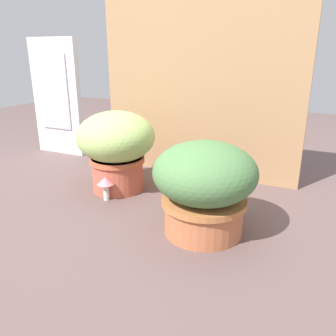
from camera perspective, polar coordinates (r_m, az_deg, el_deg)
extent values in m
plane|color=brown|center=(1.61, -3.70, -5.99)|extent=(6.00, 6.00, 0.00)
cube|color=#AC8056|center=(1.89, 5.10, 13.47)|extent=(1.13, 0.03, 1.00)
cube|color=white|center=(2.46, -18.06, 11.12)|extent=(0.38, 0.04, 0.76)
cube|color=silver|center=(2.43, -18.55, 11.92)|extent=(0.24, 0.01, 0.49)
cylinder|color=#C35B43|center=(1.76, -8.37, -0.88)|extent=(0.26, 0.26, 0.17)
cylinder|color=#C55D3D|center=(1.74, -8.49, 1.42)|extent=(0.28, 0.28, 0.02)
ellipsoid|color=#A7CA6C|center=(1.71, -8.68, 5.20)|extent=(0.39, 0.39, 0.25)
cylinder|color=#BB6841|center=(1.35, 5.92, -7.81)|extent=(0.30, 0.30, 0.14)
cylinder|color=#BA6E3C|center=(1.32, 6.01, -5.49)|extent=(0.33, 0.33, 0.02)
ellipsoid|color=#4F7C45|center=(1.28, 6.18, -0.73)|extent=(0.39, 0.39, 0.23)
ellipsoid|color=#695F4D|center=(1.62, 4.21, -1.67)|extent=(0.29, 0.31, 0.22)
ellipsoid|color=gray|center=(1.53, 5.01, -3.32)|extent=(0.12, 0.11, 0.11)
sphere|color=#695F4D|center=(1.48, 5.27, 1.04)|extent=(0.15, 0.15, 0.11)
cone|color=#695F4D|center=(1.47, 6.49, 3.37)|extent=(0.05, 0.05, 0.04)
cone|color=#695F4D|center=(1.45, 4.18, 3.28)|extent=(0.05, 0.05, 0.04)
cylinder|color=#695F4D|center=(1.76, 4.64, -2.95)|extent=(0.13, 0.17, 0.07)
cylinder|color=silver|center=(1.66, -10.25, -3.94)|extent=(0.03, 0.03, 0.08)
cone|color=pink|center=(1.64, -10.37, -2.07)|extent=(0.08, 0.08, 0.04)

